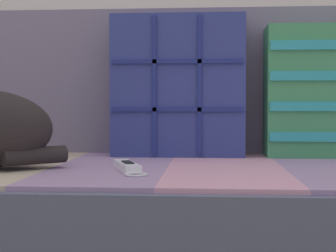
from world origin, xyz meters
name	(u,v)px	position (x,y,z in m)	size (l,w,h in m)	color
couch	(224,235)	(0.00, 0.12, 0.18)	(2.07, 0.86, 0.36)	#3D3838
sofa_backrest	(221,82)	(0.00, 0.48, 0.59)	(2.03, 0.14, 0.45)	slate
throw_pillow_quilted	(178,86)	(-0.13, 0.33, 0.57)	(0.39, 0.14, 0.41)	navy
game_remote_far	(127,167)	(-0.23, -0.03, 0.37)	(0.11, 0.21, 0.02)	white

